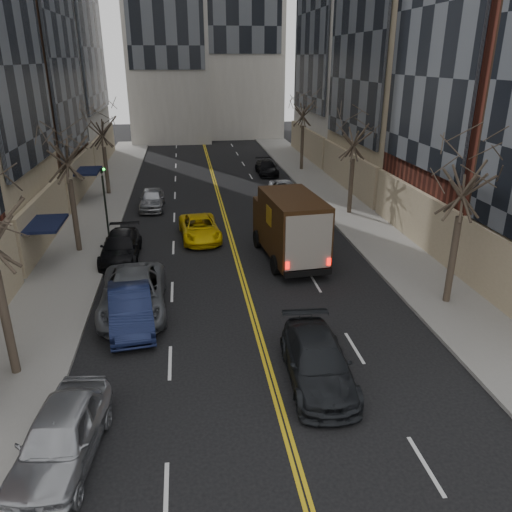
% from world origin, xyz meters
% --- Properties ---
extents(sidewalk_left, '(4.00, 66.00, 0.15)m').
position_xyz_m(sidewalk_left, '(-9.00, 27.00, 0.07)').
color(sidewalk_left, slate).
rests_on(sidewalk_left, ground).
extents(sidewalk_right, '(4.00, 66.00, 0.15)m').
position_xyz_m(sidewalk_right, '(9.00, 27.00, 0.07)').
color(sidewalk_right, slate).
rests_on(sidewalk_right, ground).
extents(tree_lf_mid, '(3.20, 3.20, 8.91)m').
position_xyz_m(tree_lf_mid, '(-8.80, 20.00, 6.60)').
color(tree_lf_mid, '#382D23').
rests_on(tree_lf_mid, sidewalk_left).
extents(tree_lf_far, '(3.20, 3.20, 8.12)m').
position_xyz_m(tree_lf_far, '(-8.80, 33.00, 6.02)').
color(tree_lf_far, '#382D23').
rests_on(tree_lf_far, sidewalk_left).
extents(tree_rt_near, '(3.20, 3.20, 8.71)m').
position_xyz_m(tree_rt_near, '(8.80, 11.00, 6.45)').
color(tree_rt_near, '#382D23').
rests_on(tree_rt_near, sidewalk_right).
extents(tree_rt_mid, '(3.20, 3.20, 8.32)m').
position_xyz_m(tree_rt_mid, '(8.80, 25.00, 6.17)').
color(tree_rt_mid, '#382D23').
rests_on(tree_rt_mid, sidewalk_right).
extents(tree_rt_far, '(3.20, 3.20, 9.11)m').
position_xyz_m(tree_rt_far, '(8.80, 40.00, 6.74)').
color(tree_rt_far, '#382D23').
rests_on(tree_rt_far, sidewalk_right).
extents(traffic_signal, '(0.29, 0.26, 4.70)m').
position_xyz_m(traffic_signal, '(-7.39, 22.00, 2.82)').
color(traffic_signal, black).
rests_on(traffic_signal, sidewalk_left).
extents(ups_truck, '(3.22, 6.97, 3.71)m').
position_xyz_m(ups_truck, '(2.83, 17.25, 1.87)').
color(ups_truck, black).
rests_on(ups_truck, ground).
extents(observer_sedan, '(2.33, 5.23, 1.49)m').
position_xyz_m(observer_sedan, '(1.54, 6.21, 0.74)').
color(observer_sedan, black).
rests_on(observer_sedan, ground).
extents(taxi, '(2.63, 5.04, 1.36)m').
position_xyz_m(taxi, '(-1.88, 21.33, 0.68)').
color(taxi, '#E1BB09').
rests_on(taxi, ground).
extents(pedestrian, '(0.65, 0.77, 1.78)m').
position_xyz_m(pedestrian, '(2.06, 18.47, 0.89)').
color(pedestrian, black).
rests_on(pedestrian, ground).
extents(parked_lf_a, '(2.50, 4.96, 1.62)m').
position_xyz_m(parked_lf_a, '(-6.30, 3.60, 0.81)').
color(parked_lf_a, '#A2A5AA').
rests_on(parked_lf_a, ground).
extents(parked_lf_b, '(2.28, 5.02, 1.60)m').
position_xyz_m(parked_lf_b, '(-5.10, 11.04, 0.80)').
color(parked_lf_b, '#12193A').
rests_on(parked_lf_b, ground).
extents(parked_lf_c, '(2.96, 6.05, 1.65)m').
position_xyz_m(parked_lf_c, '(-5.10, 12.28, 0.83)').
color(parked_lf_c, '#54575C').
rests_on(parked_lf_c, ground).
extents(parked_lf_d, '(2.07, 4.96, 1.43)m').
position_xyz_m(parked_lf_d, '(-6.30, 18.60, 0.72)').
color(parked_lf_d, black).
rests_on(parked_lf_d, ground).
extents(parked_lf_e, '(1.78, 4.32, 1.47)m').
position_xyz_m(parked_lf_e, '(-5.10, 28.44, 0.73)').
color(parked_lf_e, '#9C9EA3').
rests_on(parked_lf_e, ground).
extents(parked_rt_a, '(1.64, 4.37, 1.42)m').
position_xyz_m(parked_rt_a, '(5.68, 24.64, 0.71)').
color(parked_rt_a, '#46484D').
rests_on(parked_rt_a, ground).
extents(parked_rt_b, '(2.48, 4.88, 1.32)m').
position_xyz_m(parked_rt_b, '(5.10, 29.93, 0.66)').
color(parked_rt_b, '#979A9E').
rests_on(parked_rt_b, ground).
extents(parked_rt_c, '(1.84, 4.49, 1.30)m').
position_xyz_m(parked_rt_c, '(5.10, 38.60, 0.65)').
color(parked_rt_c, black).
rests_on(parked_rt_c, ground).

